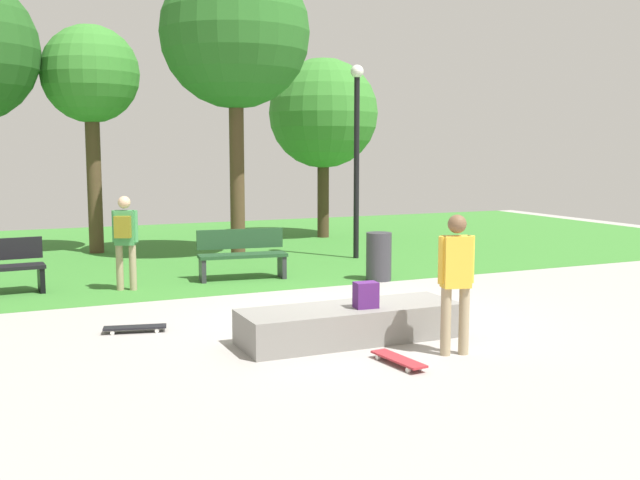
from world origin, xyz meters
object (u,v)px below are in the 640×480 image
skateboard_spare (135,327)px  tree_leaning_ash (323,114)px  tree_tall_oak (90,78)px  park_bench_near_path (242,253)px  backpack_on_ledge (366,295)px  skater_performing_trick (456,274)px  concrete_ledge (350,323)px  trash_bin (379,256)px  tree_young_birch (235,34)px  lamp_post (357,142)px  skateboard_by_ledge (398,359)px  pedestrian_with_backpack (125,235)px

skateboard_spare → tree_leaning_ash: tree_leaning_ash is taller
tree_tall_oak → tree_leaning_ash: bearing=6.0°
skateboard_spare → park_bench_near_path: 4.09m
backpack_on_ledge → skater_performing_trick: 1.20m
concrete_ledge → trash_bin: bearing=56.8°
skater_performing_trick → tree_tall_oak: bearing=104.5°
tree_young_birch → tree_leaning_ash: tree_young_birch is taller
tree_tall_oak → trash_bin: bearing=-53.9°
trash_bin → lamp_post: bearing=71.9°
lamp_post → skateboard_by_ledge: bearing=-113.4°
skater_performing_trick → tree_leaning_ash: (3.31, 11.09, 2.35)m
skateboard_spare → tree_leaning_ash: size_ratio=0.17×
backpack_on_ledge → park_bench_near_path: size_ratio=0.19×
concrete_ledge → tree_young_birch: (0.86, 7.31, 4.57)m
concrete_ledge → tree_leaning_ash: (4.13, 10.02, 3.09)m
tree_young_birch → concrete_ledge: bearing=-96.7°
park_bench_near_path → tree_tall_oak: bearing=113.0°
lamp_post → pedestrian_with_backpack: size_ratio=2.60×
backpack_on_ledge → tree_young_birch: tree_young_birch is taller
skateboard_by_ledge → pedestrian_with_backpack: pedestrian_with_backpack is taller
park_bench_near_path → lamp_post: size_ratio=0.40×
tree_tall_oak → skater_performing_trick: bearing=-75.5°
park_bench_near_path → tree_leaning_ash: size_ratio=0.34×
tree_tall_oak → trash_bin: size_ratio=5.87×
lamp_post → pedestrian_with_backpack: (-5.22, -1.75, -1.58)m
skateboard_spare → lamp_post: lamp_post is taller
trash_bin → park_bench_near_path: bearing=153.5°
tree_leaning_ash → skateboard_by_ledge: bearing=-110.2°
skateboard_by_ledge → tree_young_birch: 9.74m
skateboard_spare → tree_young_birch: (3.25, 5.81, 4.72)m
lamp_post → trash_bin: (-0.85, -2.61, -2.09)m
skateboard_spare → trash_bin: trash_bin is taller
skater_performing_trick → skateboard_spare: 4.20m
skateboard_spare → tree_young_birch: 8.16m
backpack_on_ledge → tree_young_birch: 8.58m
trash_bin → tree_leaning_ash: bearing=74.5°
concrete_ledge → tree_leaning_ash: 11.27m
skateboard_spare → lamp_post: bearing=40.1°
backpack_on_ledge → tree_tall_oak: 10.32m
trash_bin → pedestrian_with_backpack: pedestrian_with_backpack is taller
tree_leaning_ash → pedestrian_with_backpack: size_ratio=2.99×
backpack_on_ledge → tree_tall_oak: tree_tall_oak is taller
tree_young_birch → lamp_post: bearing=-25.2°
backpack_on_ledge → skateboard_spare: 3.06m
skateboard_spare → park_bench_near_path: park_bench_near_path is taller
skateboard_by_ledge → pedestrian_with_backpack: 6.04m
pedestrian_with_backpack → skateboard_spare: bearing=-97.2°
park_bench_near_path → pedestrian_with_backpack: pedestrian_with_backpack is taller
trash_bin → pedestrian_with_backpack: size_ratio=0.55×
tree_young_birch → trash_bin: bearing=-68.2°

